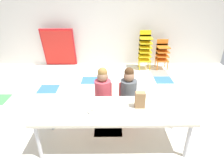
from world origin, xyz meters
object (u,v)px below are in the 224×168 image
Objects in this scene: paper_bag_brown at (140,100)px; folded_activity_table at (59,48)px; craft_table at (113,112)px; donut_powdered_on_plate at (92,111)px; kid_chair_orange_stack at (162,52)px; paper_plate_near_edge at (92,112)px; paper_plate_center_table at (66,115)px; kid_chair_yellow_stack at (145,48)px; seated_child_middle_seat at (128,89)px; seated_child_near_camera at (103,89)px.

folded_activity_table is at bearing 120.83° from paper_bag_brown.
folded_activity_table is at bearing 115.25° from craft_table.
folded_activity_table is 3.42m from donut_powdered_on_plate.
kid_chair_orange_stack is 4.44× the size of paper_plate_near_edge.
craft_table is at bearing 13.46° from paper_plate_center_table.
kid_chair_yellow_stack is 1.30× the size of kid_chair_orange_stack.
folded_activity_table is 3.39m from paper_plate_center_table.
craft_table is 3.22m from kid_chair_orange_stack.
folded_activity_table is (-2.39, 0.22, -0.04)m from kid_chair_yellow_stack.
paper_plate_center_table is (-0.85, -0.72, 0.01)m from seated_child_middle_seat.
paper_plate_center_table is (-1.51, -3.05, -0.02)m from kid_chair_yellow_stack.
kid_chair_yellow_stack is 0.50m from kid_chair_orange_stack.
seated_child_middle_seat is 2.60m from kid_chair_orange_stack.
kid_chair_yellow_stack reaches higher than seated_child_near_camera.
paper_plate_near_edge is (-1.67, -2.98, 0.11)m from kid_chair_orange_stack.
donut_powdered_on_plate is at bearing -111.75° from kid_chair_yellow_stack.
folded_activity_table is 3.58m from paper_bag_brown.
paper_plate_near_edge is at bearing -111.75° from kid_chair_yellow_stack.
seated_child_middle_seat reaches higher than paper_bag_brown.
folded_activity_table reaches higher than kid_chair_orange_stack.
craft_table is at bearing -115.68° from kid_chair_orange_stack.
paper_bag_brown is (0.36, 0.05, 0.15)m from craft_table.
kid_chair_orange_stack is 3.04m from paper_bag_brown.
kid_chair_yellow_stack is 2.91m from paper_bag_brown.
folded_activity_table reaches higher than donut_powdered_on_plate.
seated_child_middle_seat is 4.17× the size of paper_bag_brown.
paper_bag_brown reaches higher than craft_table.
paper_bag_brown is 0.98m from paper_plate_center_table.
paper_plate_center_table is at bearing -123.20° from kid_chair_orange_stack.
paper_bag_brown is at bearing 11.63° from paper_plate_near_edge.
seated_child_near_camera is 0.66m from paper_plate_near_edge.
donut_powdered_on_plate is (0.00, 0.00, 0.02)m from paper_plate_near_edge.
kid_chair_yellow_stack is 3.21m from donut_powdered_on_plate.
seated_child_near_camera is at bearing -114.57° from kid_chair_yellow_stack.
kid_chair_orange_stack is at bearing 70.04° from paper_bag_brown.
folded_activity_table is 4.94× the size of paper_bag_brown.
craft_table is 0.29m from paper_plate_near_edge.
kid_chair_orange_stack reaches higher than craft_table.
kid_chair_yellow_stack is (0.91, 2.90, 0.06)m from craft_table.
craft_table is 2.56× the size of kid_chair_orange_stack.
folded_activity_table reaches higher than paper_plate_center_table.
paper_bag_brown is 0.66m from donut_powdered_on_plate.
craft_table is 0.62m from paper_plate_center_table.
seated_child_near_camera is at bearing -62.65° from folded_activity_table.
paper_bag_brown is at bearing -109.96° from kid_chair_orange_stack.
kid_chair_yellow_stack is at bearing 68.25° from donut_powdered_on_plate.
donut_powdered_on_plate is at bearing -69.53° from folded_activity_table.
donut_powdered_on_plate is (-1.19, -2.98, 0.01)m from kid_chair_yellow_stack.
kid_chair_orange_stack is at bearing 56.80° from paper_plate_center_table.
kid_chair_orange_stack is 3.64m from paper_plate_center_table.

